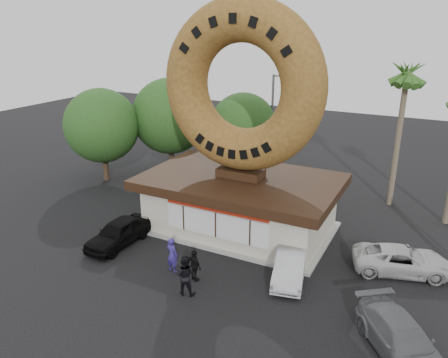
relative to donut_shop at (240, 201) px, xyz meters
The scene contains 15 objects.
ground 6.24m from the donut_shop, 90.00° to the right, with size 90.00×90.00×0.00m, color black.
donut_shop is the anchor object (origin of this frame).
giant_donut 6.68m from the donut_shop, 90.00° to the left, with size 9.29×9.29×2.37m, color olive.
tree_west 12.15m from the donut_shop, 143.55° to the left, with size 6.00×6.00×7.65m.
tree_mid 10.12m from the donut_shop, 113.92° to the left, with size 5.20×5.20×6.63m.
tree_far 13.59m from the donut_shop, 166.94° to the left, with size 5.60×5.60×7.14m.
palm_near 12.83m from the donut_shop, 46.90° to the left, with size 2.60×2.60×9.75m.
street_lamp 10.54m from the donut_shop, 100.50° to the left, with size 2.11×0.20×8.00m.
person_left 5.99m from the donut_shop, 99.29° to the right, with size 0.68×0.44×1.85m, color navy.
person_center 7.25m from the donut_shop, 85.12° to the right, with size 0.94×0.73×1.94m, color black.
person_right 6.15m from the donut_shop, 85.76° to the right, with size 0.95×0.40×1.62m, color black.
car_black 7.18m from the donut_shop, 136.50° to the right, with size 1.72×4.27×1.46m, color black.
car_silver 5.89m from the donut_shop, 40.11° to the right, with size 1.40×4.01×1.32m, color #B1B2B7.
car_grey 12.04m from the donut_shop, 34.89° to the right, with size 1.92×4.71×1.37m, color slate.
car_white 9.29m from the donut_shop, ahead, with size 2.19×4.75×1.32m, color beige.
Camera 1 is at (9.95, -15.55, 11.78)m, focal length 35.00 mm.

